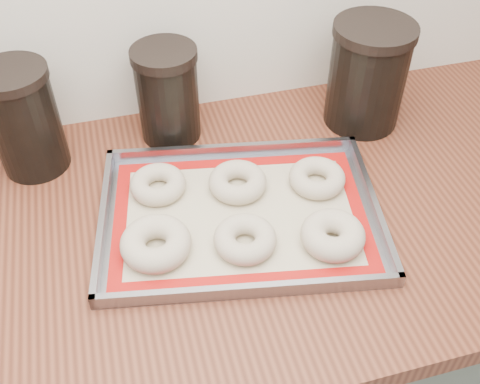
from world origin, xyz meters
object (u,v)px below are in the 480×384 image
object	(u,v)px
canister_left	(24,120)
canister_right	(367,75)
bagel_front_left	(156,243)
bagel_back_mid	(238,182)
bagel_back_right	(317,178)
baking_tray	(240,215)
bagel_back_left	(158,184)
bagel_front_mid	(245,239)
canister_mid	(168,94)
bagel_front_right	(333,235)

from	to	relation	value
canister_left	canister_right	bearing A→B (deg)	-2.82
bagel_front_left	canister_left	world-z (taller)	canister_left
bagel_back_mid	canister_left	xyz separation A→B (m)	(-0.34, 0.17, 0.08)
bagel_back_right	canister_left	bearing A→B (deg)	157.72
baking_tray	bagel_back_left	bearing A→B (deg)	142.04
bagel_front_mid	canister_left	size ratio (longest dim) A/B	0.50
bagel_front_mid	bagel_back_mid	bearing A→B (deg)	80.00
bagel_front_mid	canister_mid	distance (m)	0.33
bagel_back_left	bagel_back_mid	bearing A→B (deg)	-13.15
canister_left	canister_mid	bearing A→B (deg)	5.14
bagel_front_mid	bagel_front_right	distance (m)	0.14
bagel_back_mid	canister_right	distance (m)	0.33
bagel_back_left	canister_right	xyz separation A→B (m)	(0.43, 0.11, 0.08)
bagel_front_right	canister_right	world-z (taller)	canister_right
canister_mid	bagel_back_right	bearing A→B (deg)	-44.69
baking_tray	bagel_front_right	size ratio (longest dim) A/B	5.01
bagel_back_right	bagel_front_mid	bearing A→B (deg)	-147.09
bagel_front_left	bagel_back_left	xyz separation A→B (m)	(0.02, 0.13, -0.00)
bagel_front_mid	canister_left	xyz separation A→B (m)	(-0.31, 0.30, 0.08)
baking_tray	canister_right	world-z (taller)	canister_right
bagel_back_left	bagel_back_right	world-z (taller)	same
canister_mid	canister_right	distance (m)	0.38
bagel_back_left	canister_right	distance (m)	0.45
bagel_front_left	canister_mid	bearing A→B (deg)	75.40
bagel_back_mid	canister_mid	bearing A→B (deg)	113.35
baking_tray	bagel_back_mid	bearing A→B (deg)	78.40
bagel_back_left	canister_left	bearing A→B (deg)	145.98
bagel_front_left	bagel_front_mid	xyz separation A→B (m)	(0.14, -0.03, -0.00)
canister_mid	bagel_front_left	bearing A→B (deg)	-104.60
bagel_front_right	bagel_back_left	world-z (taller)	bagel_front_right
bagel_front_mid	bagel_front_right	xyz separation A→B (m)	(0.13, -0.03, 0.00)
bagel_front_mid	bagel_back_left	distance (m)	0.20
canister_right	bagel_front_left	bearing A→B (deg)	-151.97
canister_mid	canister_right	bearing A→B (deg)	-8.19
bagel_front_mid	canister_right	distance (m)	0.42
bagel_back_right	canister_left	distance (m)	0.52
bagel_front_left	canister_right	world-z (taller)	canister_right
canister_left	canister_right	world-z (taller)	canister_right
bagel_front_mid	canister_left	distance (m)	0.44
bagel_back_left	bagel_front_mid	bearing A→B (deg)	-55.27
bagel_front_left	canister_mid	size ratio (longest dim) A/B	0.60
canister_left	canister_mid	distance (m)	0.26
canister_right	bagel_back_left	bearing A→B (deg)	-166.09
bagel_front_right	bagel_back_right	bearing A→B (deg)	79.23
bagel_front_left	bagel_back_right	xyz separation A→B (m)	(0.30, 0.08, -0.00)
canister_mid	canister_right	size ratio (longest dim) A/B	0.89
bagel_front_mid	canister_left	bearing A→B (deg)	136.55
baking_tray	bagel_front_mid	world-z (taller)	bagel_front_mid
bagel_front_right	canister_right	xyz separation A→B (m)	(0.18, 0.30, 0.08)
bagel_front_left	bagel_back_mid	xyz separation A→B (m)	(0.16, 0.10, -0.00)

